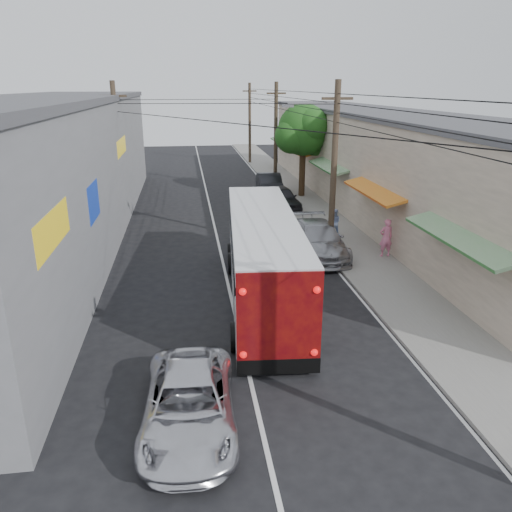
{
  "coord_description": "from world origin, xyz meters",
  "views": [
    {
      "loc": [
        -1.52,
        -9.09,
        7.75
      ],
      "look_at": [
        0.9,
        7.98,
        1.83
      ],
      "focal_mm": 35.0,
      "sensor_mm": 36.0,
      "label": 1
    }
  ],
  "objects": [
    {
      "name": "street_tree",
      "position": [
        6.87,
        26.02,
        4.67
      ],
      "size": [
        4.4,
        4.0,
        6.6
      ],
      "color": "#3F2B19",
      "rests_on": "ground"
    },
    {
      "name": "pedestrian_far",
      "position": [
        6.2,
        15.73,
        0.84
      ],
      "size": [
        0.83,
        0.72,
        1.45
      ],
      "primitive_type": "imported",
      "rotation": [
        0.0,
        0.0,
        2.86
      ],
      "color": "#9CB3E4",
      "rests_on": "sidewalk"
    },
    {
      "name": "utility_poles",
      "position": [
        3.13,
        20.33,
        4.13
      ],
      "size": [
        11.8,
        45.28,
        8.0
      ],
      "color": "#473828",
      "rests_on": "ground"
    },
    {
      "name": "parked_car_far",
      "position": [
        4.6,
        27.04,
        0.78
      ],
      "size": [
        1.89,
        4.84,
        1.57
      ],
      "primitive_type": "imported",
      "rotation": [
        0.0,
        0.0,
        -0.05
      ],
      "color": "black",
      "rests_on": "ground"
    },
    {
      "name": "building_left",
      "position": [
        -8.5,
        18.0,
        3.65
      ],
      "size": [
        7.2,
        36.0,
        7.25
      ],
      "color": "gray",
      "rests_on": "ground"
    },
    {
      "name": "ground",
      "position": [
        0.0,
        0.0,
        0.0
      ],
      "size": [
        120.0,
        120.0,
        0.0
      ],
      "primitive_type": "plane",
      "color": "black",
      "rests_on": "ground"
    },
    {
      "name": "jeepney",
      "position": [
        -1.68,
        1.0,
        0.65
      ],
      "size": [
        2.35,
        4.76,
        1.3
      ],
      "primitive_type": "imported",
      "rotation": [
        0.0,
        0.0,
        -0.04
      ],
      "color": "silver",
      "rests_on": "ground"
    },
    {
      "name": "building_right",
      "position": [
        10.99,
        22.0,
        3.15
      ],
      "size": [
        7.09,
        40.0,
        6.25
      ],
      "color": "beige",
      "rests_on": "ground"
    },
    {
      "name": "parked_car_mid",
      "position": [
        4.6,
        22.48,
        0.76
      ],
      "size": [
        2.31,
        4.63,
        1.51
      ],
      "primitive_type": "imported",
      "rotation": [
        0.0,
        0.0,
        0.12
      ],
      "color": "#222227",
      "rests_on": "ground"
    },
    {
      "name": "coach_bus",
      "position": [
        1.21,
        8.36,
        1.68
      ],
      "size": [
        3.27,
        11.39,
        3.24
      ],
      "rotation": [
        0.0,
        0.0,
        -0.08
      ],
      "color": "silver",
      "rests_on": "ground"
    },
    {
      "name": "pedestrian_near",
      "position": [
        7.6,
        12.08,
        1.02
      ],
      "size": [
        0.69,
        0.48,
        1.8
      ],
      "primitive_type": "imported",
      "rotation": [
        0.0,
        0.0,
        3.22
      ],
      "color": "pink",
      "rests_on": "sidewalk"
    },
    {
      "name": "sidewalk",
      "position": [
        6.5,
        20.0,
        0.06
      ],
      "size": [
        3.0,
        80.0,
        0.12
      ],
      "primitive_type": "cube",
      "color": "slate",
      "rests_on": "ground"
    },
    {
      "name": "parked_suv",
      "position": [
        4.6,
        13.0,
        0.78
      ],
      "size": [
        2.27,
        5.4,
        1.56
      ],
      "primitive_type": "imported",
      "rotation": [
        0.0,
        0.0,
        -0.02
      ],
      "color": "#999AA1",
      "rests_on": "ground"
    }
  ]
}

